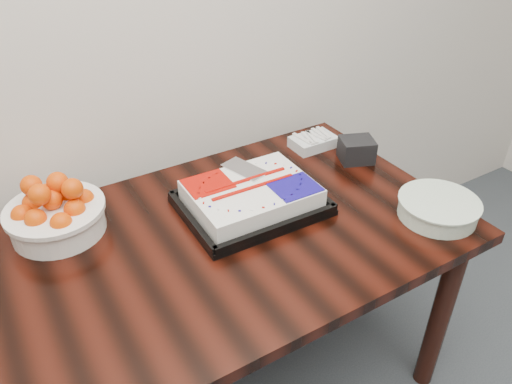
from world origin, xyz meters
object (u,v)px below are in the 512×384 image
cake_tray (251,197)px  plate_stack (438,208)px  table (178,272)px  napkin_box (357,150)px  tangerine_bowl (55,210)px

cake_tray → plate_stack: 0.60m
table → napkin_box: 0.82m
table → plate_stack: plate_stack is taller
table → tangerine_bowl: tangerine_bowl is taller
tangerine_bowl → napkin_box: bearing=-7.4°
table → cake_tray: (0.30, 0.07, 0.13)m
table → napkin_box: bearing=9.3°
table → tangerine_bowl: (-0.27, 0.27, 0.17)m
cake_tray → plate_stack: cake_tray is taller
cake_tray → napkin_box: bearing=7.1°
napkin_box → tangerine_bowl: bearing=172.6°
tangerine_bowl → plate_stack: tangerine_bowl is taller
tangerine_bowl → plate_stack: bearing=-27.6°
tangerine_bowl → cake_tray: bearing=-19.5°
tangerine_bowl → napkin_box: 1.07m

